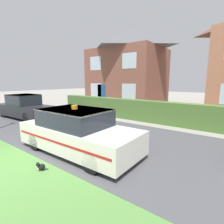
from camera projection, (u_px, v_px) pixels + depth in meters
road_strip at (92, 134)px, 8.10m from camera, size 28.00×5.80×0.01m
garden_hedge at (150, 111)px, 10.50m from camera, size 14.58×0.66×1.28m
police_car at (78, 132)px, 6.02m from camera, size 4.45×1.89×1.62m
cat at (41, 167)px, 4.82m from camera, size 0.20×0.28×0.26m
neighbour_car_far at (25, 107)px, 11.58m from camera, size 4.64×1.89×1.55m
house_left at (127, 66)px, 18.16m from camera, size 7.37×5.85×7.88m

